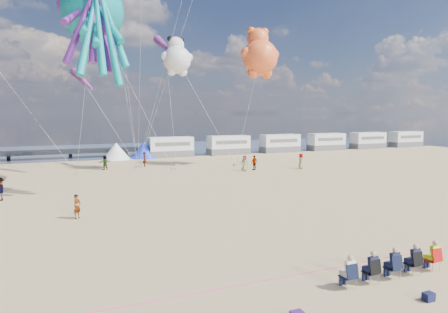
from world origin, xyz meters
TOP-DOWN VIEW (x-y plane):
  - ground at (0.00, 0.00)m, footprint 120.00×120.00m
  - water at (0.00, 55.00)m, footprint 120.00×120.00m
  - motorhome_0 at (6.00, 40.00)m, footprint 6.60×2.50m
  - motorhome_1 at (15.50, 40.00)m, footprint 6.60×2.50m
  - motorhome_2 at (25.00, 40.00)m, footprint 6.60×2.50m
  - motorhome_3 at (34.50, 40.00)m, footprint 6.60×2.50m
  - motorhome_4 at (44.00, 40.00)m, footprint 6.60×2.50m
  - motorhome_5 at (53.50, 40.00)m, footprint 6.60×2.50m
  - tent_white at (-2.00, 40.00)m, footprint 4.00×4.00m
  - tent_blue at (2.00, 40.00)m, footprint 4.00×4.00m
  - spectator_row at (2.24, -6.73)m, footprint 6.10×0.90m
  - cooler_navy at (1.94, -8.69)m, footprint 0.38×0.28m
  - rope_line at (0.00, -5.00)m, footprint 34.00×0.03m
  - standing_person at (-8.80, 7.78)m, footprint 0.65×0.65m
  - beachgoer_0 at (9.76, 22.25)m, footprint 0.77×0.76m
  - beachgoer_2 at (-13.86, 15.47)m, footprint 0.67×0.86m
  - beachgoer_3 at (11.22, 22.64)m, footprint 1.27×1.00m
  - beachgoer_4 at (-4.71, 29.59)m, footprint 1.05×0.79m
  - beachgoer_5 at (0.11, 30.41)m, footprint 0.56×1.69m
  - beachgoer_6 at (16.90, 21.62)m, footprint 0.63×0.76m
  - sandbag_a at (-7.97, 26.62)m, footprint 0.50×0.35m
  - sandbag_b at (2.55, 26.33)m, footprint 0.50×0.35m
  - sandbag_c at (10.85, 27.10)m, footprint 0.50×0.35m
  - sandbag_d at (3.88, 29.58)m, footprint 0.50×0.35m
  - sandbag_e at (-1.00, 29.03)m, footprint 0.50×0.35m
  - kite_octopus_teal at (-6.41, 19.83)m, footprint 6.25×11.11m
  - kite_octopus_purple at (-6.59, 21.60)m, footprint 7.15×11.38m
  - kite_panda at (3.09, 26.02)m, footprint 4.28×4.09m
  - kite_teddy_orange at (13.53, 25.84)m, footprint 6.26×6.03m
  - windsock_mid at (2.31, 28.11)m, footprint 1.59×6.14m
  - windsock_right at (-6.96, 27.83)m, footprint 2.61×4.40m

SIDE VIEW (x-z plane):
  - ground at x=0.00m, z-range 0.00..0.00m
  - water at x=0.00m, z-range 0.02..0.02m
  - rope_line at x=0.00m, z-range 0.00..0.04m
  - sandbag_a at x=-7.97m, z-range 0.00..0.22m
  - sandbag_b at x=2.55m, z-range 0.00..0.22m
  - sandbag_c at x=10.85m, z-range 0.00..0.22m
  - sandbag_d at x=3.88m, z-range 0.00..0.22m
  - sandbag_e at x=-1.00m, z-range 0.00..0.22m
  - cooler_navy at x=1.94m, z-range 0.00..0.30m
  - spectator_row at x=2.24m, z-range 0.00..1.30m
  - standing_person at x=-8.80m, z-range 0.00..1.53m
  - beachgoer_4 at x=-4.71m, z-range 0.00..1.66m
  - beachgoer_3 at x=11.22m, z-range 0.00..1.72m
  - beachgoer_2 at x=-13.86m, z-range 0.00..1.76m
  - beachgoer_6 at x=16.90m, z-range 0.00..1.79m
  - beachgoer_0 at x=9.76m, z-range 0.00..1.80m
  - beachgoer_5 at x=0.11m, z-range 0.00..1.81m
  - tent_white at x=-2.00m, z-range 0.00..2.40m
  - tent_blue at x=2.00m, z-range 0.00..2.40m
  - motorhome_0 at x=6.00m, z-range 0.00..3.00m
  - motorhome_1 at x=15.50m, z-range 0.00..3.00m
  - motorhome_2 at x=25.00m, z-range 0.00..3.00m
  - motorhome_3 at x=34.50m, z-range 0.00..3.00m
  - motorhome_4 at x=44.00m, z-range 0.00..3.00m
  - motorhome_5 at x=53.50m, z-range 0.00..3.00m
  - windsock_right at x=-6.96m, z-range 7.90..12.32m
  - kite_panda at x=3.09m, z-range 9.87..15.19m
  - kite_teddy_orange at x=13.53m, z-range 9.60..17.01m
  - windsock_mid at x=2.31m, z-range 11.17..17.24m
  - kite_octopus_teal at x=-6.41m, z-range 9.44..21.43m
  - kite_octopus_purple at x=-6.59m, z-range 10.49..22.56m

